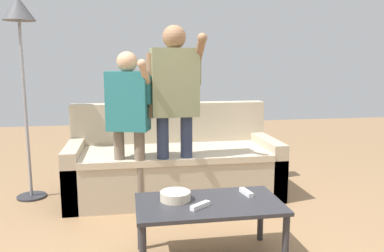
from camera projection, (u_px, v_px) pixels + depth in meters
The scene contains 9 objects.
couch at pixel (173, 164), 3.89m from camera, with size 2.06×0.89×0.90m.
coffee_table at pixel (209, 209), 2.54m from camera, with size 0.96×0.53×0.41m.
snack_bowl at pixel (175, 196), 2.55m from camera, with size 0.20×0.20×0.06m, color beige.
game_remote_nunchuk at pixel (169, 193), 2.62m from camera, with size 0.06×0.09×0.05m.
floor_lamp at pixel (20, 29), 3.53m from camera, with size 0.30×0.30×1.93m.
player_left at pixel (128, 113), 3.30m from camera, with size 0.40×0.39×1.42m.
player_center at pixel (174, 96), 3.34m from camera, with size 0.50×0.34×1.64m.
game_remote_wand_near at pixel (246, 192), 2.67m from camera, with size 0.06×0.15×0.03m.
game_remote_wand_far at pixel (200, 206), 2.42m from camera, with size 0.14×0.12×0.03m.
Camera 1 is at (-0.41, -2.35, 1.33)m, focal length 35.72 mm.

